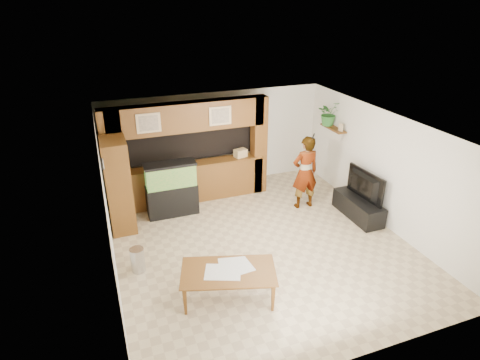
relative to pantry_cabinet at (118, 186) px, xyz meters
name	(u,v)px	position (x,y,z in m)	size (l,w,h in m)	color
floor	(261,243)	(2.70, -1.73, -1.06)	(6.50, 6.50, 0.00)	tan
ceiling	(264,128)	(2.70, -1.73, 1.54)	(6.50, 6.50, 0.00)	white
wall_back	(215,140)	(2.70, 1.52, 0.24)	(6.00, 6.00, 0.00)	silver
wall_left	(108,216)	(-0.30, -1.73, 0.24)	(6.50, 6.50, 0.00)	silver
wall_right	(384,169)	(5.70, -1.73, 0.24)	(6.50, 6.50, 0.00)	silver
partition	(186,151)	(1.75, 0.90, 0.25)	(4.20, 0.99, 2.60)	brown
wall_clock	(102,164)	(-0.27, -0.73, 0.84)	(0.05, 0.25, 0.25)	black
wall_shelf	(333,128)	(5.55, 0.22, 0.64)	(0.25, 0.90, 0.04)	brown
pantry_cabinet	(118,186)	(0.00, 0.00, 0.00)	(0.53, 0.87, 2.13)	brown
trash_can	(138,260)	(0.10, -1.76, -0.81)	(0.27, 0.27, 0.50)	#B2B2B7
aquarium	(172,190)	(1.20, 0.22, -0.41)	(1.21, 0.45, 1.34)	black
tv_stand	(358,208)	(5.35, -1.46, -0.82)	(0.53, 1.43, 0.48)	black
television	(361,186)	(5.35, -1.46, -0.24)	(1.20, 0.16, 0.69)	black
photo_frame	(341,128)	(5.55, -0.11, 0.75)	(0.03, 0.15, 0.19)	tan
potted_plant	(329,113)	(5.52, 0.45, 0.98)	(0.58, 0.51, 0.65)	#2D6E2C
person	(305,173)	(4.36, -0.55, -0.13)	(0.68, 0.45, 1.86)	tan
microphone	(313,136)	(4.41, -0.71, 0.84)	(0.04, 0.04, 0.16)	black
dining_table	(229,285)	(1.49, -3.12, -0.78)	(1.63, 0.91, 0.57)	brown
newspaper_a	(223,272)	(1.40, -3.08, -0.49)	(0.61, 0.44, 0.01)	silver
newspaper_b	(235,268)	(1.63, -3.04, -0.49)	(0.61, 0.44, 0.01)	silver
newspaper_c	(233,263)	(1.64, -2.92, -0.49)	(0.50, 0.36, 0.01)	silver
counter_box	(241,153)	(3.14, 0.72, 0.08)	(0.31, 0.21, 0.21)	tan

